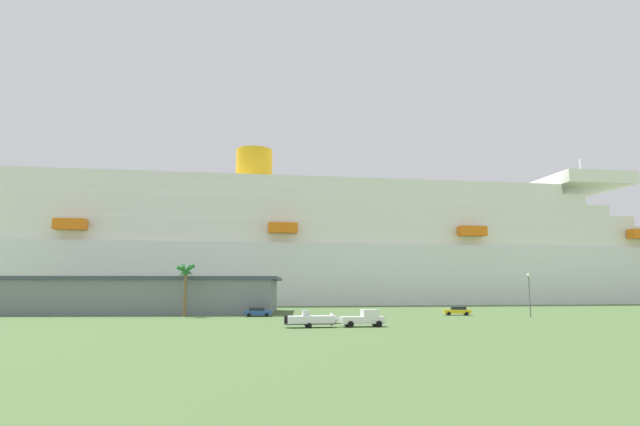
% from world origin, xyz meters
% --- Properties ---
extents(ground_plane, '(600.00, 600.00, 0.00)m').
position_xyz_m(ground_plane, '(0.00, 30.00, 0.00)').
color(ground_plane, '#4C6B38').
extents(cruise_ship, '(280.34, 48.86, 53.46)m').
position_xyz_m(cruise_ship, '(22.92, 73.41, 15.75)').
color(cruise_ship, white).
rests_on(cruise_ship, ground_plane).
extents(terminal_building, '(59.29, 26.63, 7.08)m').
position_xyz_m(terminal_building, '(-35.01, 21.62, 3.56)').
color(terminal_building, slate).
rests_on(terminal_building, ground_plane).
extents(pickup_truck, '(5.79, 2.79, 2.20)m').
position_xyz_m(pickup_truck, '(5.01, -18.24, 1.04)').
color(pickup_truck, white).
rests_on(pickup_truck, ground_plane).
extents(small_boat_on_trailer, '(8.14, 2.56, 2.15)m').
position_xyz_m(small_boat_on_trailer, '(-1.37, -18.97, 0.96)').
color(small_boat_on_trailer, '#595960').
rests_on(small_boat_on_trailer, ground_plane).
extents(palm_tree, '(3.56, 3.32, 9.16)m').
position_xyz_m(palm_tree, '(-22.36, 6.74, 7.10)').
color(palm_tree, brown).
rests_on(palm_tree, ground_plane).
extents(street_lamp, '(0.56, 0.56, 7.42)m').
position_xyz_m(street_lamp, '(36.75, 0.27, 4.88)').
color(street_lamp, slate).
rests_on(street_lamp, ground_plane).
extents(parked_car_blue_suv, '(4.66, 2.12, 1.58)m').
position_xyz_m(parked_car_blue_suv, '(-9.64, 5.93, 0.83)').
color(parked_car_blue_suv, '#264C99').
rests_on(parked_car_blue_suv, ground_plane).
extents(parked_car_black_coupe, '(4.47, 2.15, 1.58)m').
position_xyz_m(parked_car_black_coupe, '(-52.90, 21.02, 0.83)').
color(parked_car_black_coupe, black).
rests_on(parked_car_black_coupe, ground_plane).
extents(parked_car_silver_sedan, '(4.45, 2.42, 1.58)m').
position_xyz_m(parked_car_silver_sedan, '(-20.55, 13.91, 0.83)').
color(parked_car_silver_sedan, silver).
rests_on(parked_car_silver_sedan, ground_plane).
extents(parked_car_yellow_taxi, '(5.04, 2.78, 1.58)m').
position_xyz_m(parked_car_yellow_taxi, '(26.53, 7.49, 0.84)').
color(parked_car_yellow_taxi, yellow).
rests_on(parked_car_yellow_taxi, ground_plane).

